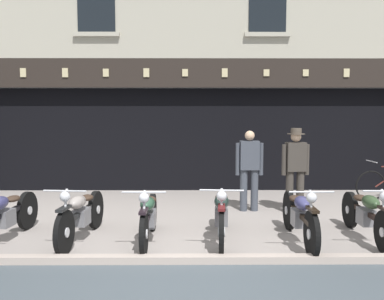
{
  "coord_description": "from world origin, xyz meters",
  "views": [
    {
      "loc": [
        0.08,
        -5.41,
        2.01
      ],
      "look_at": [
        0.14,
        2.73,
        1.27
      ],
      "focal_mm": 39.61,
      "sensor_mm": 36.0,
      "label": 1
    }
  ],
  "objects_px": {
    "motorcycle_center": "(221,213)",
    "motorcycle_right": "(367,214)",
    "salesman_left": "(249,167)",
    "advert_board_near": "(302,126)",
    "shopkeeper_center": "(295,166)",
    "motorcycle_left": "(81,214)",
    "motorcycle_far_left": "(4,215)",
    "motorcycle_center_right": "(300,215)",
    "motorcycle_center_left": "(149,215)"
  },
  "relations": [
    {
      "from": "motorcycle_left",
      "to": "shopkeeper_center",
      "type": "xyz_separation_m",
      "value": [
        3.79,
        1.78,
        0.51
      ]
    },
    {
      "from": "motorcycle_center_right",
      "to": "motorcycle_center_left",
      "type": "bearing_deg",
      "value": -0.2
    },
    {
      "from": "motorcycle_left",
      "to": "motorcycle_right",
      "type": "bearing_deg",
      "value": -174.32
    },
    {
      "from": "motorcycle_far_left",
      "to": "motorcycle_center_left",
      "type": "relative_size",
      "value": 1.09
    },
    {
      "from": "motorcycle_far_left",
      "to": "motorcycle_center",
      "type": "distance_m",
      "value": 3.35
    },
    {
      "from": "motorcycle_center_right",
      "to": "shopkeeper_center",
      "type": "height_order",
      "value": "shopkeeper_center"
    },
    {
      "from": "motorcycle_center_right",
      "to": "shopkeeper_center",
      "type": "xyz_separation_m",
      "value": [
        0.4,
        1.9,
        0.51
      ]
    },
    {
      "from": "motorcycle_left",
      "to": "motorcycle_center_right",
      "type": "bearing_deg",
      "value": -176.48
    },
    {
      "from": "motorcycle_right",
      "to": "motorcycle_center",
      "type": "bearing_deg",
      "value": 2.15
    },
    {
      "from": "motorcycle_right",
      "to": "salesman_left",
      "type": "distance_m",
      "value": 2.56
    },
    {
      "from": "advert_board_near",
      "to": "motorcycle_right",
      "type": "bearing_deg",
      "value": -91.47
    },
    {
      "from": "motorcycle_center",
      "to": "shopkeeper_center",
      "type": "xyz_separation_m",
      "value": [
        1.6,
        1.81,
        0.51
      ]
    },
    {
      "from": "motorcycle_center",
      "to": "advert_board_near",
      "type": "relative_size",
      "value": 2.02
    },
    {
      "from": "motorcycle_far_left",
      "to": "motorcycle_center_left",
      "type": "xyz_separation_m",
      "value": [
        2.22,
        -0.0,
        -0.01
      ]
    },
    {
      "from": "motorcycle_far_left",
      "to": "motorcycle_center",
      "type": "relative_size",
      "value": 1.02
    },
    {
      "from": "motorcycle_center_right",
      "to": "advert_board_near",
      "type": "height_order",
      "value": "advert_board_near"
    },
    {
      "from": "motorcycle_center_left",
      "to": "salesman_left",
      "type": "xyz_separation_m",
      "value": [
        1.84,
        2.05,
        0.48
      ]
    },
    {
      "from": "motorcycle_center_right",
      "to": "salesman_left",
      "type": "relative_size",
      "value": 1.27
    },
    {
      "from": "motorcycle_right",
      "to": "shopkeeper_center",
      "type": "relative_size",
      "value": 1.19
    },
    {
      "from": "motorcycle_center_left",
      "to": "motorcycle_center",
      "type": "bearing_deg",
      "value": -176.47
    },
    {
      "from": "motorcycle_center_left",
      "to": "motorcycle_center",
      "type": "xyz_separation_m",
      "value": [
        1.13,
        0.06,
        0.01
      ]
    },
    {
      "from": "motorcycle_right",
      "to": "advert_board_near",
      "type": "relative_size",
      "value": 1.98
    },
    {
      "from": "motorcycle_left",
      "to": "motorcycle_center_left",
      "type": "distance_m",
      "value": 1.06
    },
    {
      "from": "motorcycle_center_right",
      "to": "advert_board_near",
      "type": "bearing_deg",
      "value": -104.36
    },
    {
      "from": "motorcycle_far_left",
      "to": "motorcycle_left",
      "type": "bearing_deg",
      "value": -170.57
    },
    {
      "from": "shopkeeper_center",
      "to": "advert_board_near",
      "type": "height_order",
      "value": "advert_board_near"
    },
    {
      "from": "salesman_left",
      "to": "motorcycle_left",
      "type": "bearing_deg",
      "value": 33.29
    },
    {
      "from": "salesman_left",
      "to": "shopkeeper_center",
      "type": "distance_m",
      "value": 0.9
    },
    {
      "from": "motorcycle_center_left",
      "to": "shopkeeper_center",
      "type": "height_order",
      "value": "shopkeeper_center"
    },
    {
      "from": "motorcycle_center",
      "to": "salesman_left",
      "type": "distance_m",
      "value": 2.17
    },
    {
      "from": "motorcycle_far_left",
      "to": "motorcycle_center",
      "type": "bearing_deg",
      "value": -173.66
    },
    {
      "from": "shopkeeper_center",
      "to": "motorcycle_center",
      "type": "bearing_deg",
      "value": 41.82
    },
    {
      "from": "motorcycle_far_left",
      "to": "shopkeeper_center",
      "type": "distance_m",
      "value": 5.31
    },
    {
      "from": "motorcycle_far_left",
      "to": "advert_board_near",
      "type": "distance_m",
      "value": 7.34
    },
    {
      "from": "motorcycle_center_right",
      "to": "motorcycle_right",
      "type": "xyz_separation_m",
      "value": [
        1.09,
        0.13,
        -0.01
      ]
    },
    {
      "from": "motorcycle_center",
      "to": "shopkeeper_center",
      "type": "distance_m",
      "value": 2.46
    },
    {
      "from": "motorcycle_far_left",
      "to": "salesman_left",
      "type": "distance_m",
      "value": 4.58
    },
    {
      "from": "motorcycle_far_left",
      "to": "motorcycle_left",
      "type": "xyz_separation_m",
      "value": [
        1.16,
        0.08,
        -0.0
      ]
    },
    {
      "from": "salesman_left",
      "to": "advert_board_near",
      "type": "distance_m",
      "value": 2.98
    },
    {
      "from": "motorcycle_center_left",
      "to": "advert_board_near",
      "type": "bearing_deg",
      "value": -128.07
    },
    {
      "from": "motorcycle_far_left",
      "to": "shopkeeper_center",
      "type": "relative_size",
      "value": 1.24
    },
    {
      "from": "motorcycle_far_left",
      "to": "shopkeeper_center",
      "type": "height_order",
      "value": "shopkeeper_center"
    },
    {
      "from": "salesman_left",
      "to": "advert_board_near",
      "type": "relative_size",
      "value": 1.61
    },
    {
      "from": "motorcycle_left",
      "to": "salesman_left",
      "type": "height_order",
      "value": "salesman_left"
    },
    {
      "from": "motorcycle_far_left",
      "to": "motorcycle_right",
      "type": "relative_size",
      "value": 1.04
    },
    {
      "from": "motorcycle_center",
      "to": "motorcycle_center_right",
      "type": "distance_m",
      "value": 1.2
    },
    {
      "from": "motorcycle_center",
      "to": "motorcycle_left",
      "type": "bearing_deg",
      "value": 3.61
    },
    {
      "from": "motorcycle_left",
      "to": "motorcycle_right",
      "type": "relative_size",
      "value": 1.02
    },
    {
      "from": "motorcycle_left",
      "to": "advert_board_near",
      "type": "xyz_separation_m",
      "value": [
        4.58,
        4.32,
        1.23
      ]
    },
    {
      "from": "motorcycle_center",
      "to": "motorcycle_right",
      "type": "distance_m",
      "value": 2.28
    }
  ]
}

